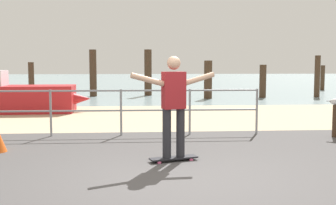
# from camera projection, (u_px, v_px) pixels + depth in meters

# --- Properties ---
(beach_strip) EXTENTS (24.00, 6.00, 0.04)m
(beach_strip) POSITION_uv_depth(u_px,v_px,m) (155.00, 116.00, 12.60)
(beach_strip) COLOR tan
(beach_strip) RESTS_ON ground
(sea_surface) EXTENTS (72.00, 50.00, 0.04)m
(sea_surface) POSITION_uv_depth(u_px,v_px,m) (144.00, 80.00, 40.40)
(sea_surface) COLOR #849EA3
(sea_surface) RESTS_ON ground
(railing_fence) EXTENTS (9.27, 0.05, 1.05)m
(railing_fence) POSITION_uv_depth(u_px,v_px,m) (51.00, 106.00, 8.98)
(railing_fence) COLOR gray
(railing_fence) RESTS_ON ground
(sailboat) EXTENTS (4.99, 1.58, 5.06)m
(sailboat) POSITION_uv_depth(u_px,v_px,m) (11.00, 97.00, 13.43)
(sailboat) COLOR #B21E23
(sailboat) RESTS_ON ground
(skateboard) EXTENTS (0.82, 0.42, 0.08)m
(skateboard) POSITION_uv_depth(u_px,v_px,m) (174.00, 158.00, 6.72)
(skateboard) COLOR black
(skateboard) RESTS_ON ground
(skateboarder) EXTENTS (1.41, 0.51, 1.65)m
(skateboarder) POSITION_uv_depth(u_px,v_px,m) (174.00, 101.00, 6.63)
(skateboarder) COLOR #26262B
(skateboarder) RESTS_ON skateboard
(groyne_post_0) EXTENTS (0.26, 0.26, 1.69)m
(groyne_post_0) POSITION_uv_depth(u_px,v_px,m) (31.00, 81.00, 18.85)
(groyne_post_0) COLOR #422D1E
(groyne_post_0) RESTS_ON ground
(groyne_post_1) EXTENTS (0.35, 0.35, 2.31)m
(groyne_post_1) POSITION_uv_depth(u_px,v_px,m) (93.00, 73.00, 20.06)
(groyne_post_1) COLOR #422D1E
(groyne_post_1) RESTS_ON ground
(groyne_post_2) EXTENTS (0.37, 0.37, 2.33)m
(groyne_post_2) POSITION_uv_depth(u_px,v_px,m) (148.00, 73.00, 20.68)
(groyne_post_2) COLOR #422D1E
(groyne_post_2) RESTS_ON ground
(groyne_post_3) EXTENTS (0.37, 0.37, 1.77)m
(groyne_post_3) POSITION_uv_depth(u_px,v_px,m) (208.00, 80.00, 18.79)
(groyne_post_3) COLOR #422D1E
(groyne_post_3) RESTS_ON ground
(groyne_post_4) EXTENTS (0.32, 0.32, 1.58)m
(groyne_post_4) POSITION_uv_depth(u_px,v_px,m) (263.00, 81.00, 19.43)
(groyne_post_4) COLOR #422D1E
(groyne_post_4) RESTS_ON ground
(groyne_post_5) EXTENTS (0.27, 0.27, 2.02)m
(groyne_post_5) POSITION_uv_depth(u_px,v_px,m) (317.00, 76.00, 19.71)
(groyne_post_5) COLOR #422D1E
(groyne_post_5) RESTS_ON ground
(groyne_post_6) EXTENTS (0.25, 0.25, 1.53)m
(groyne_post_6) POSITION_uv_depth(u_px,v_px,m) (323.00, 78.00, 25.17)
(groyne_post_6) COLOR #422D1E
(groyne_post_6) RESTS_ON ground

